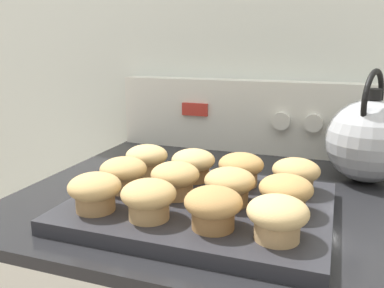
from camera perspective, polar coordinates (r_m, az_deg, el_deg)
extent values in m
cube|color=silver|center=(1.03, 10.76, 16.03)|extent=(8.00, 0.05, 2.40)
cube|color=black|center=(0.75, 5.36, -7.12)|extent=(0.72, 0.63, 0.02)
cube|color=silver|center=(1.00, 9.70, 3.79)|extent=(0.71, 0.05, 0.17)
cube|color=#B72D23|center=(1.00, 0.40, 4.88)|extent=(0.07, 0.01, 0.03)
cylinder|color=silver|center=(0.95, 12.44, 3.19)|extent=(0.04, 0.02, 0.04)
cylinder|color=silver|center=(0.95, 16.69, 2.86)|extent=(0.04, 0.02, 0.04)
cylinder|color=silver|center=(0.94, 20.96, 2.50)|extent=(0.04, 0.02, 0.04)
cylinder|color=silver|center=(0.95, 25.22, 2.14)|extent=(0.04, 0.02, 0.04)
cube|color=#28282D|center=(0.64, 1.22, -8.78)|extent=(0.39, 0.30, 0.02)
cylinder|color=#A37A4C|center=(0.61, -13.40, -7.73)|extent=(0.06, 0.06, 0.03)
ellipsoid|color=tan|center=(0.61, -13.51, -5.83)|extent=(0.08, 0.08, 0.04)
cylinder|color=tan|center=(0.58, -6.06, -8.97)|extent=(0.06, 0.06, 0.03)
ellipsoid|color=tan|center=(0.57, -6.11, -6.95)|extent=(0.08, 0.08, 0.04)
cylinder|color=olive|center=(0.55, 2.97, -10.24)|extent=(0.06, 0.06, 0.03)
ellipsoid|color=#B2844C|center=(0.54, 3.00, -8.13)|extent=(0.08, 0.08, 0.04)
cylinder|color=tan|center=(0.53, 11.84, -11.46)|extent=(0.06, 0.06, 0.03)
ellipsoid|color=tan|center=(0.52, 11.96, -9.30)|extent=(0.08, 0.08, 0.04)
cylinder|color=tan|center=(0.69, -9.53, -5.24)|extent=(0.06, 0.06, 0.03)
ellipsoid|color=tan|center=(0.68, -9.60, -3.50)|extent=(0.08, 0.08, 0.04)
cylinder|color=#A37A4C|center=(0.65, -2.37, -6.11)|extent=(0.06, 0.06, 0.03)
ellipsoid|color=tan|center=(0.64, -2.39, -4.30)|extent=(0.08, 0.08, 0.04)
cylinder|color=#A37A4C|center=(0.62, 5.29, -7.05)|extent=(0.06, 0.06, 0.03)
ellipsoid|color=tan|center=(0.62, 5.33, -5.17)|extent=(0.08, 0.08, 0.04)
cylinder|color=olive|center=(0.61, 12.95, -8.03)|extent=(0.06, 0.06, 0.03)
ellipsoid|color=tan|center=(0.60, 13.06, -6.10)|extent=(0.08, 0.08, 0.04)
cylinder|color=tan|center=(0.76, -6.33, -3.18)|extent=(0.06, 0.06, 0.03)
ellipsoid|color=tan|center=(0.75, -6.38, -1.60)|extent=(0.08, 0.08, 0.04)
cylinder|color=olive|center=(0.73, 0.17, -3.92)|extent=(0.06, 0.06, 0.03)
ellipsoid|color=tan|center=(0.72, 0.18, -2.27)|extent=(0.08, 0.08, 0.04)
cylinder|color=#A37A4C|center=(0.71, 6.85, -4.55)|extent=(0.06, 0.06, 0.03)
ellipsoid|color=tan|center=(0.70, 6.90, -2.86)|extent=(0.08, 0.08, 0.04)
cylinder|color=#A37A4C|center=(0.69, 14.30, -5.31)|extent=(0.06, 0.06, 0.03)
ellipsoid|color=tan|center=(0.68, 14.41, -3.59)|extent=(0.08, 0.08, 0.04)
sphere|color=#ADAFB5|center=(0.84, 23.52, 0.38)|extent=(0.16, 0.16, 0.16)
cylinder|color=black|center=(0.82, 24.13, 6.43)|extent=(0.03, 0.03, 0.02)
cone|color=#ADAFB5|center=(0.91, 24.84, 2.46)|extent=(0.06, 0.09, 0.06)
torus|color=black|center=(0.83, 24.03, 5.47)|extent=(0.05, 0.12, 0.12)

